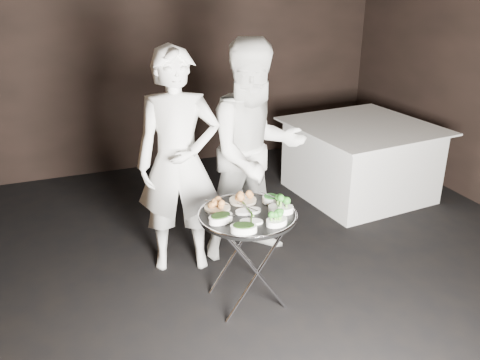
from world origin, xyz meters
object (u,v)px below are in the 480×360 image
object	(u,v)px
waiter_right	(255,152)
serving_tray	(248,215)
waiter_left	(178,163)
dining_table	(360,160)
tray_stand	(247,254)

from	to	relation	value
waiter_right	serving_tray	bearing A→B (deg)	-119.36
waiter_left	dining_table	world-z (taller)	waiter_left
tray_stand	dining_table	distance (m)	2.39
serving_tray	dining_table	size ratio (longest dim) A/B	0.51
tray_stand	serving_tray	xyz separation A→B (m)	(0.00, -0.00, 0.33)
waiter_left	dining_table	size ratio (longest dim) A/B	1.31
waiter_right	dining_table	bearing A→B (deg)	22.82
tray_stand	waiter_left	bearing A→B (deg)	113.70
tray_stand	waiter_right	distance (m)	0.93
waiter_right	tray_stand	bearing A→B (deg)	-119.36
serving_tray	dining_table	world-z (taller)	dining_table
tray_stand	dining_table	world-z (taller)	dining_table
serving_tray	waiter_right	size ratio (longest dim) A/B	0.38
dining_table	serving_tray	bearing A→B (deg)	-143.67
serving_tray	waiter_left	bearing A→B (deg)	113.70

